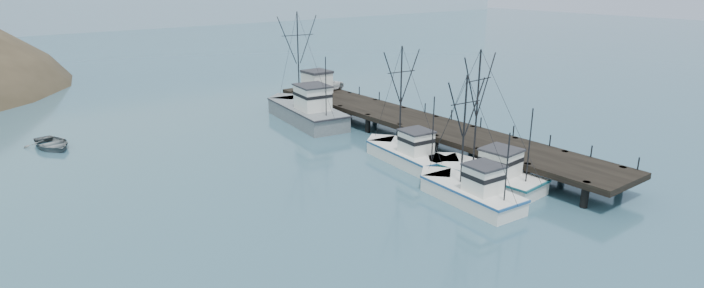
% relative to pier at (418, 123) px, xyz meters
% --- Properties ---
extents(ground, '(400.00, 400.00, 0.00)m').
position_rel_pier_xyz_m(ground, '(-14.00, -16.00, -1.69)').
color(ground, '#2D5164').
rests_on(ground, ground).
extents(pier, '(6.00, 44.00, 2.00)m').
position_rel_pier_xyz_m(pier, '(0.00, 0.00, 0.00)').
color(pier, black).
rests_on(pier, ground).
extents(distant_ridge, '(360.00, 40.00, 26.00)m').
position_rel_pier_xyz_m(distant_ridge, '(-4.00, 154.00, -1.69)').
color(distant_ridge, '#9EB2C6').
rests_on(distant_ridge, ground).
extents(trawler_near, '(4.35, 10.98, 11.13)m').
position_rel_pier_xyz_m(trawler_near, '(-4.63, -12.31, -0.87)').
color(trawler_near, silver).
rests_on(trawler_near, ground).
extents(trawler_mid, '(3.81, 9.68, 9.80)m').
position_rel_pier_xyz_m(trawler_mid, '(-8.39, -14.05, -0.87)').
color(trawler_mid, silver).
rests_on(trawler_mid, ground).
extents(trawler_far, '(4.21, 10.38, 10.70)m').
position_rel_pier_xyz_m(trawler_far, '(-5.92, -4.51, -0.87)').
color(trawler_far, silver).
rests_on(trawler_far, ground).
extents(work_vessel, '(6.13, 15.12, 12.66)m').
position_rel_pier_xyz_m(work_vessel, '(-5.36, 13.06, -0.46)').
color(work_vessel, slate).
rests_on(work_vessel, ground).
extents(pier_shed, '(3.00, 3.20, 2.80)m').
position_rel_pier_xyz_m(pier_shed, '(-0.58, 17.58, 1.73)').
color(pier_shed, silver).
rests_on(pier_shed, pier).
extents(pickup_truck, '(5.63, 3.77, 1.43)m').
position_rel_pier_xyz_m(pickup_truck, '(1.31, 18.00, 1.03)').
color(pickup_truck, silver).
rests_on(pickup_truck, pier).
extents(motorboat, '(4.85, 6.19, 1.17)m').
position_rel_pier_xyz_m(motorboat, '(-30.62, 19.68, -1.69)').
color(motorboat, slate).
rests_on(motorboat, ground).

